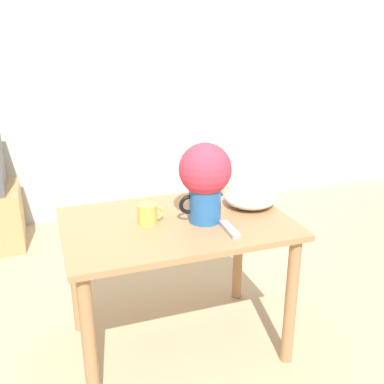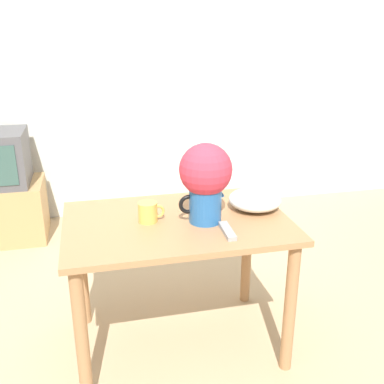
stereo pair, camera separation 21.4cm
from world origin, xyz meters
The scene contains 8 objects.
ground_plane centered at (0.00, 0.00, 0.00)m, with size 12.00×12.00×0.00m, color tan.
wall_back centered at (0.00, 2.08, 1.30)m, with size 8.00×0.05×2.60m.
table centered at (0.16, 0.11, 0.62)m, with size 1.11×0.74×0.74m.
flower_vase centered at (0.29, 0.07, 0.96)m, with size 0.26×0.25×0.39m.
coffee_mug centered at (0.02, 0.13, 0.79)m, with size 0.13×0.09×0.10m.
white_bowl centered at (0.59, 0.17, 0.79)m, with size 0.28×0.28×0.10m.
remote_control centered at (0.36, -0.09, 0.75)m, with size 0.05×0.18×0.02m.
tv_stand centered at (-0.95, 1.71, 0.23)m, with size 0.65×0.48×0.47m.
Camera 2 is at (-0.23, -1.89, 1.65)m, focal length 42.00 mm.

